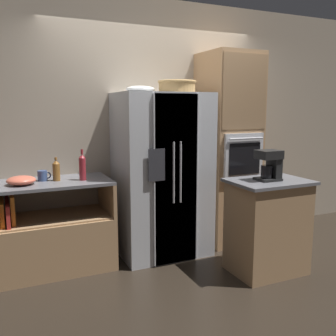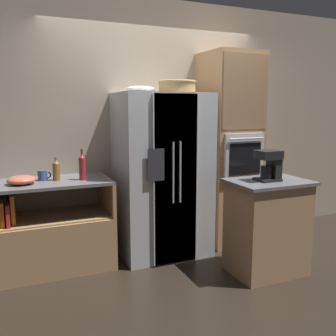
{
  "view_description": "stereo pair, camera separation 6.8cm",
  "coord_description": "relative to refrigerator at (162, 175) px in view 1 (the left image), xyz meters",
  "views": [
    {
      "loc": [
        -1.64,
        -3.63,
        1.62
      ],
      "look_at": [
        -0.03,
        -0.04,
        0.97
      ],
      "focal_mm": 40.0,
      "sensor_mm": 36.0,
      "label": 1
    },
    {
      "loc": [
        -1.57,
        -3.66,
        1.62
      ],
      "look_at": [
        -0.03,
        -0.04,
        0.97
      ],
      "focal_mm": 40.0,
      "sensor_mm": 36.0,
      "label": 2
    }
  ],
  "objects": [
    {
      "name": "bottle_short",
      "position": [
        -0.86,
        -0.02,
        0.15
      ],
      "size": [
        0.07,
        0.07,
        0.31
      ],
      "color": "maroon",
      "rests_on": "counter_left"
    },
    {
      "name": "island_counter",
      "position": [
        0.74,
        -0.87,
        -0.42
      ],
      "size": [
        0.75,
        0.55,
        0.92
      ],
      "color": "#A87F56",
      "rests_on": "ground_plane"
    },
    {
      "name": "ground_plane",
      "position": [
        0.06,
        -0.04,
        -0.88
      ],
      "size": [
        20.0,
        20.0,
        0.0
      ],
      "primitive_type": "plane",
      "color": "black"
    },
    {
      "name": "counter_left",
      "position": [
        -1.18,
        0.05,
        -0.55
      ],
      "size": [
        1.16,
        0.63,
        0.9
      ],
      "color": "#A87F56",
      "rests_on": "ground_plane"
    },
    {
      "name": "refrigerator",
      "position": [
        0.0,
        0.0,
        0.0
      ],
      "size": [
        0.95,
        0.75,
        1.76
      ],
      "color": "silver",
      "rests_on": "ground_plane"
    },
    {
      "name": "mixing_bowl",
      "position": [
        -1.43,
        -0.01,
        0.06
      ],
      "size": [
        0.26,
        0.26,
        0.08
      ],
      "color": "#DB664C",
      "rests_on": "counter_left"
    },
    {
      "name": "wall_oven",
      "position": [
        0.86,
        0.05,
        0.23
      ],
      "size": [
        0.6,
        0.68,
        2.22
      ],
      "color": "#A87F56",
      "rests_on": "ground_plane"
    },
    {
      "name": "coffee_maker",
      "position": [
        0.74,
        -0.88,
        0.2
      ],
      "size": [
        0.22,
        0.18,
        0.29
      ],
      "color": "black",
      "rests_on": "island_counter"
    },
    {
      "name": "mug",
      "position": [
        -1.23,
        0.1,
        0.07
      ],
      "size": [
        0.13,
        0.09,
        0.1
      ],
      "color": "#384C7A",
      "rests_on": "counter_left"
    },
    {
      "name": "wicker_basket",
      "position": [
        0.14,
        -0.07,
        0.95
      ],
      "size": [
        0.4,
        0.4,
        0.12
      ],
      "color": "tan",
      "rests_on": "refrigerator"
    },
    {
      "name": "wall_back",
      "position": [
        0.06,
        0.39,
        0.52
      ],
      "size": [
        12.0,
        0.06,
        2.8
      ],
      "color": "tan",
      "rests_on": "ground_plane"
    },
    {
      "name": "bottle_tall",
      "position": [
        -1.1,
        0.05,
        0.12
      ],
      "size": [
        0.07,
        0.07,
        0.23
      ],
      "color": "brown",
      "rests_on": "counter_left"
    },
    {
      "name": "fruit_bowl",
      "position": [
        -0.22,
        0.06,
        0.91
      ],
      "size": [
        0.3,
        0.3,
        0.07
      ],
      "color": "white",
      "rests_on": "refrigerator"
    }
  ]
}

